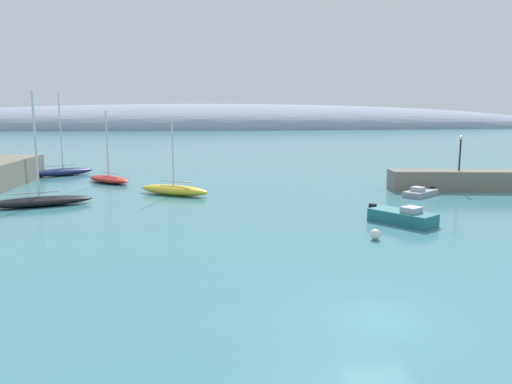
{
  "coord_description": "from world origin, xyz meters",
  "views": [
    {
      "loc": [
        -6.81,
        -15.78,
        7.41
      ],
      "look_at": [
        -1.85,
        21.22,
        1.36
      ],
      "focal_mm": 33.8,
      "sensor_mm": 36.0,
      "label": 1
    }
  ],
  "objects_px": {
    "mooring_buoy_white": "(375,234)",
    "sailboat_navy_end_of_line": "(63,171)",
    "sailboat_yellow_outer_mooring": "(174,190)",
    "sailboat_black_mid_mooring": "(40,200)",
    "harbor_lamp_post": "(460,149)",
    "motorboat_teal_foreground": "(402,217)",
    "sailboat_red_near_shore": "(109,179)",
    "motorboat_grey_alongside_breakwater": "(421,193)"
  },
  "relations": [
    {
      "from": "sailboat_yellow_outer_mooring",
      "to": "mooring_buoy_white",
      "type": "xyz_separation_m",
      "value": [
        12.47,
        -17.96,
        -0.18
      ]
    },
    {
      "from": "sailboat_yellow_outer_mooring",
      "to": "sailboat_navy_end_of_line",
      "type": "height_order",
      "value": "sailboat_navy_end_of_line"
    },
    {
      "from": "sailboat_navy_end_of_line",
      "to": "mooring_buoy_white",
      "type": "bearing_deg",
      "value": -85.74
    },
    {
      "from": "sailboat_yellow_outer_mooring",
      "to": "sailboat_black_mid_mooring",
      "type": "bearing_deg",
      "value": 54.67
    },
    {
      "from": "sailboat_yellow_outer_mooring",
      "to": "motorboat_teal_foreground",
      "type": "distance_m",
      "value": 21.24
    },
    {
      "from": "sailboat_yellow_outer_mooring",
      "to": "motorboat_grey_alongside_breakwater",
      "type": "xyz_separation_m",
      "value": [
        22.41,
        -3.62,
        -0.2
      ]
    },
    {
      "from": "sailboat_red_near_shore",
      "to": "sailboat_black_mid_mooring",
      "type": "height_order",
      "value": "sailboat_black_mid_mooring"
    },
    {
      "from": "sailboat_red_near_shore",
      "to": "motorboat_teal_foreground",
      "type": "height_order",
      "value": "sailboat_red_near_shore"
    },
    {
      "from": "harbor_lamp_post",
      "to": "sailboat_black_mid_mooring",
      "type": "bearing_deg",
      "value": -175.24
    },
    {
      "from": "sailboat_red_near_shore",
      "to": "sailboat_black_mid_mooring",
      "type": "bearing_deg",
      "value": 123.01
    },
    {
      "from": "sailboat_red_near_shore",
      "to": "motorboat_teal_foreground",
      "type": "xyz_separation_m",
      "value": [
        23.24,
        -23.26,
        0.02
      ]
    },
    {
      "from": "sailboat_red_near_shore",
      "to": "sailboat_yellow_outer_mooring",
      "type": "bearing_deg",
      "value": 175.75
    },
    {
      "from": "motorboat_teal_foreground",
      "to": "mooring_buoy_white",
      "type": "relative_size",
      "value": 7.39
    },
    {
      "from": "mooring_buoy_white",
      "to": "sailboat_navy_end_of_line",
      "type": "bearing_deg",
      "value": 127.59
    },
    {
      "from": "motorboat_grey_alongside_breakwater",
      "to": "harbor_lamp_post",
      "type": "height_order",
      "value": "harbor_lamp_post"
    },
    {
      "from": "sailboat_black_mid_mooring",
      "to": "mooring_buoy_white",
      "type": "relative_size",
      "value": 14.36
    },
    {
      "from": "motorboat_teal_foreground",
      "to": "mooring_buoy_white",
      "type": "bearing_deg",
      "value": -74.98
    },
    {
      "from": "motorboat_teal_foreground",
      "to": "harbor_lamp_post",
      "type": "distance_m",
      "value": 18.02
    },
    {
      "from": "sailboat_yellow_outer_mooring",
      "to": "mooring_buoy_white",
      "type": "bearing_deg",
      "value": 158.5
    },
    {
      "from": "sailboat_red_near_shore",
      "to": "sailboat_yellow_outer_mooring",
      "type": "distance_m",
      "value": 11.75
    },
    {
      "from": "sailboat_black_mid_mooring",
      "to": "mooring_buoy_white",
      "type": "xyz_separation_m",
      "value": [
        23.13,
        -13.88,
        -0.15
      ]
    },
    {
      "from": "sailboat_navy_end_of_line",
      "to": "sailboat_yellow_outer_mooring",
      "type": "bearing_deg",
      "value": -82.86
    },
    {
      "from": "sailboat_red_near_shore",
      "to": "motorboat_teal_foreground",
      "type": "distance_m",
      "value": 32.88
    },
    {
      "from": "motorboat_teal_foreground",
      "to": "harbor_lamp_post",
      "type": "bearing_deg",
      "value": 104.97
    },
    {
      "from": "sailboat_black_mid_mooring",
      "to": "sailboat_yellow_outer_mooring",
      "type": "relative_size",
      "value": 1.29
    },
    {
      "from": "sailboat_yellow_outer_mooring",
      "to": "motorboat_teal_foreground",
      "type": "xyz_separation_m",
      "value": [
        15.9,
        -14.08,
        -0.03
      ]
    },
    {
      "from": "sailboat_red_near_shore",
      "to": "motorboat_grey_alongside_breakwater",
      "type": "distance_m",
      "value": 32.39
    },
    {
      "from": "sailboat_red_near_shore",
      "to": "motorboat_grey_alongside_breakwater",
      "type": "xyz_separation_m",
      "value": [
        29.75,
        -12.8,
        -0.15
      ]
    },
    {
      "from": "sailboat_black_mid_mooring",
      "to": "harbor_lamp_post",
      "type": "distance_m",
      "value": 38.6
    },
    {
      "from": "sailboat_yellow_outer_mooring",
      "to": "harbor_lamp_post",
      "type": "height_order",
      "value": "sailboat_yellow_outer_mooring"
    },
    {
      "from": "sailboat_navy_end_of_line",
      "to": "motorboat_grey_alongside_breakwater",
      "type": "height_order",
      "value": "sailboat_navy_end_of_line"
    },
    {
      "from": "sailboat_red_near_shore",
      "to": "mooring_buoy_white",
      "type": "distance_m",
      "value": 33.59
    },
    {
      "from": "sailboat_yellow_outer_mooring",
      "to": "motorboat_grey_alongside_breakwater",
      "type": "distance_m",
      "value": 22.71
    },
    {
      "from": "sailboat_red_near_shore",
      "to": "sailboat_black_mid_mooring",
      "type": "relative_size",
      "value": 0.84
    },
    {
      "from": "mooring_buoy_white",
      "to": "harbor_lamp_post",
      "type": "height_order",
      "value": "harbor_lamp_post"
    },
    {
      "from": "sailboat_black_mid_mooring",
      "to": "sailboat_navy_end_of_line",
      "type": "xyz_separation_m",
      "value": [
        -3.22,
        20.35,
        0.06
      ]
    },
    {
      "from": "mooring_buoy_white",
      "to": "harbor_lamp_post",
      "type": "xyz_separation_m",
      "value": [
        15.16,
        17.07,
        3.77
      ]
    },
    {
      "from": "motorboat_teal_foreground",
      "to": "sailboat_red_near_shore",
      "type": "bearing_deg",
      "value": -168.42
    },
    {
      "from": "mooring_buoy_white",
      "to": "sailboat_yellow_outer_mooring",
      "type": "bearing_deg",
      "value": 124.77
    },
    {
      "from": "sailboat_black_mid_mooring",
      "to": "sailboat_navy_end_of_line",
      "type": "height_order",
      "value": "sailboat_navy_end_of_line"
    },
    {
      "from": "motorboat_grey_alongside_breakwater",
      "to": "mooring_buoy_white",
      "type": "distance_m",
      "value": 17.45
    },
    {
      "from": "motorboat_grey_alongside_breakwater",
      "to": "harbor_lamp_post",
      "type": "distance_m",
      "value": 7.01
    }
  ]
}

